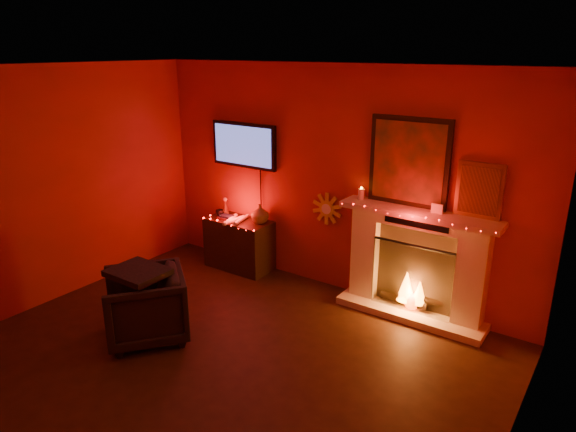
{
  "coord_description": "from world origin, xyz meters",
  "views": [
    {
      "loc": [
        2.94,
        -2.65,
        2.87
      ],
      "look_at": [
        -0.08,
        1.7,
        1.11
      ],
      "focal_mm": 32.0,
      "sensor_mm": 36.0,
      "label": 1
    }
  ],
  "objects_px": {
    "console_table": "(240,242)",
    "armchair": "(145,306)",
    "tv": "(244,145)",
    "sunburst_clock": "(327,209)",
    "fireplace": "(416,254)"
  },
  "relations": [
    {
      "from": "fireplace",
      "to": "console_table",
      "type": "distance_m",
      "value": 2.43
    },
    {
      "from": "fireplace",
      "to": "sunburst_clock",
      "type": "bearing_deg",
      "value": 175.63
    },
    {
      "from": "sunburst_clock",
      "to": "armchair",
      "type": "distance_m",
      "value": 2.38
    },
    {
      "from": "fireplace",
      "to": "armchair",
      "type": "distance_m",
      "value": 2.92
    },
    {
      "from": "fireplace",
      "to": "sunburst_clock",
      "type": "height_order",
      "value": "fireplace"
    },
    {
      "from": "console_table",
      "to": "armchair",
      "type": "xyz_separation_m",
      "value": [
        0.34,
        -1.91,
        -0.01
      ]
    },
    {
      "from": "tv",
      "to": "armchair",
      "type": "relative_size",
      "value": 1.57
    },
    {
      "from": "sunburst_clock",
      "to": "armchair",
      "type": "xyz_separation_m",
      "value": [
        -0.87,
        -2.13,
        -0.64
      ]
    },
    {
      "from": "sunburst_clock",
      "to": "fireplace",
      "type": "bearing_deg",
      "value": -4.37
    },
    {
      "from": "fireplace",
      "to": "armchair",
      "type": "xyz_separation_m",
      "value": [
        -2.06,
        -2.03,
        -0.36
      ]
    },
    {
      "from": "console_table",
      "to": "armchair",
      "type": "height_order",
      "value": "console_table"
    },
    {
      "from": "tv",
      "to": "sunburst_clock",
      "type": "distance_m",
      "value": 1.41
    },
    {
      "from": "tv",
      "to": "console_table",
      "type": "xyz_separation_m",
      "value": [
        0.04,
        -0.19,
        -1.27
      ]
    },
    {
      "from": "armchair",
      "to": "fireplace",
      "type": "bearing_deg",
      "value": 82.87
    },
    {
      "from": "console_table",
      "to": "sunburst_clock",
      "type": "bearing_deg",
      "value": 10.21
    }
  ]
}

